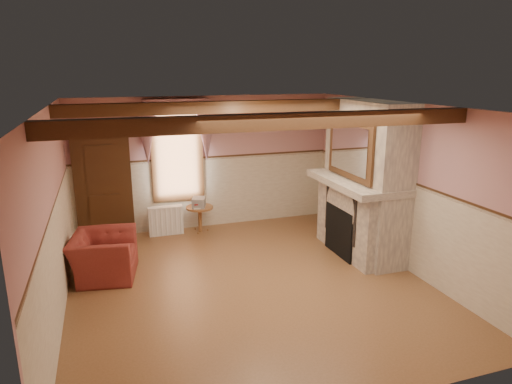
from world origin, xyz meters
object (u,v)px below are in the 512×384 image
object	(u,v)px
radiator	(166,221)
mantel_clock	(339,166)
side_table	(200,219)
oil_lamp	(349,168)
bowl	(357,176)
armchair	(104,256)

from	to	relation	value
radiator	mantel_clock	bearing A→B (deg)	-23.77
side_table	oil_lamp	bearing A→B (deg)	-35.17
side_table	oil_lamp	distance (m)	3.29
radiator	bowl	size ratio (longest dim) A/B	1.88
side_table	bowl	bearing A→B (deg)	-39.47
armchair	bowl	size ratio (longest dim) A/B	2.99
bowl	mantel_clock	bearing A→B (deg)	90.00
oil_lamp	bowl	bearing A→B (deg)	-90.00
side_table	mantel_clock	distance (m)	3.09
armchair	bowl	xyz separation A→B (m)	(4.42, -0.40, 1.10)
armchair	oil_lamp	world-z (taller)	oil_lamp
radiator	mantel_clock	xyz separation A→B (m)	(3.18, -1.41, 1.22)
side_table	mantel_clock	xyz separation A→B (m)	(2.48, -1.36, 1.25)
bowl	oil_lamp	world-z (taller)	oil_lamp
armchair	oil_lamp	bearing A→B (deg)	-81.72
side_table	bowl	size ratio (longest dim) A/B	1.53
armchair	side_table	size ratio (longest dim) A/B	1.96
mantel_clock	armchair	bearing A→B (deg)	-176.33
side_table	oil_lamp	world-z (taller)	oil_lamp
mantel_clock	oil_lamp	xyz separation A→B (m)	(0.00, -0.39, 0.04)
armchair	mantel_clock	size ratio (longest dim) A/B	4.63
mantel_clock	bowl	bearing A→B (deg)	-90.00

